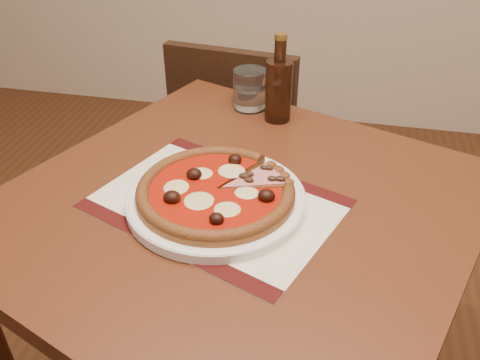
# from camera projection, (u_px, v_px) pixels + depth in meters

# --- Properties ---
(table) EXTENTS (1.04, 1.04, 0.75)m
(table) POSITION_uv_depth(u_px,v_px,m) (238.00, 242.00, 0.98)
(table) COLOR #5F2C16
(table) RESTS_ON ground
(chair_far) EXTENTS (0.43, 0.43, 0.82)m
(chair_far) POSITION_uv_depth(u_px,v_px,m) (241.00, 145.00, 1.65)
(chair_far) COLOR black
(chair_far) RESTS_ON ground
(placemat) EXTENTS (0.50, 0.43, 0.00)m
(placemat) POSITION_uv_depth(u_px,v_px,m) (216.00, 204.00, 0.91)
(placemat) COLOR silver
(placemat) RESTS_ON table
(plate) EXTENTS (0.32, 0.32, 0.02)m
(plate) POSITION_uv_depth(u_px,v_px,m) (216.00, 199.00, 0.91)
(plate) COLOR white
(plate) RESTS_ON placemat
(pizza) EXTENTS (0.28, 0.28, 0.04)m
(pizza) POSITION_uv_depth(u_px,v_px,m) (216.00, 190.00, 0.90)
(pizza) COLOR #985525
(pizza) RESTS_ON plate
(ham_slice) EXTENTS (0.13, 0.11, 0.02)m
(ham_slice) POSITION_uv_depth(u_px,v_px,m) (261.00, 177.00, 0.94)
(ham_slice) COLOR #985525
(ham_slice) RESTS_ON plate
(water_glass) EXTENTS (0.10, 0.10, 0.10)m
(water_glass) POSITION_uv_depth(u_px,v_px,m) (250.00, 89.00, 1.21)
(water_glass) COLOR white
(water_glass) RESTS_ON table
(bottle) EXTENTS (0.06, 0.06, 0.20)m
(bottle) POSITION_uv_depth(u_px,v_px,m) (279.00, 88.00, 1.14)
(bottle) COLOR #351A0D
(bottle) RESTS_ON table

